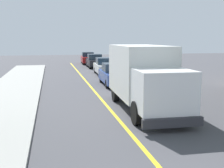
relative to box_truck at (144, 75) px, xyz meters
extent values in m
cube|color=gold|center=(-1.68, 0.49, -1.76)|extent=(0.16, 56.00, 0.01)
cube|color=silver|center=(0.02, 0.73, 0.13)|extent=(2.56, 5.07, 2.60)
cube|color=white|center=(-0.09, -2.76, -0.32)|extent=(2.34, 2.07, 1.70)
cube|color=#1E2D3D|center=(-0.12, -3.66, 0.06)|extent=(2.04, 0.15, 0.75)
cube|color=#2D2D33|center=(-0.12, -3.84, -1.35)|extent=(2.41, 0.28, 0.36)
cylinder|color=black|center=(0.97, -2.60, -1.27)|extent=(0.33, 1.01, 1.00)
cylinder|color=black|center=(-1.13, -2.53, -1.27)|extent=(0.33, 1.01, 1.00)
cylinder|color=black|center=(1.11, 1.95, -1.27)|extent=(0.33, 1.01, 1.00)
cylinder|color=black|center=(-0.99, 2.02, -1.27)|extent=(0.33, 1.01, 1.00)
cube|color=#2D4793|center=(0.21, 7.68, -1.12)|extent=(1.89, 4.44, 0.76)
cube|color=#1E2D3D|center=(0.21, 7.83, -0.42)|extent=(1.62, 1.83, 0.64)
cylinder|color=black|center=(0.97, 6.25, -1.45)|extent=(0.23, 0.64, 0.64)
cylinder|color=black|center=(-0.61, 6.29, -1.45)|extent=(0.23, 0.64, 0.64)
cylinder|color=black|center=(1.02, 9.07, -1.45)|extent=(0.23, 0.64, 0.64)
cylinder|color=black|center=(-0.56, 9.10, -1.45)|extent=(0.23, 0.64, 0.64)
cube|color=silver|center=(0.73, 14.24, -1.12)|extent=(1.93, 4.45, 0.76)
cube|color=#1E2D3D|center=(0.74, 14.39, -0.42)|extent=(1.64, 1.85, 0.64)
cylinder|color=black|center=(1.48, 12.81, -1.45)|extent=(0.24, 0.65, 0.64)
cylinder|color=black|center=(-0.10, 12.86, -1.45)|extent=(0.24, 0.65, 0.64)
cylinder|color=black|center=(1.57, 15.62, -1.45)|extent=(0.24, 0.65, 0.64)
cylinder|color=black|center=(-0.01, 15.67, -1.45)|extent=(0.24, 0.65, 0.64)
cube|color=black|center=(0.80, 21.26, -1.12)|extent=(1.86, 4.42, 0.76)
cube|color=#1E2D3D|center=(0.80, 21.41, -0.42)|extent=(1.61, 1.82, 0.64)
cylinder|color=black|center=(1.57, 19.84, -1.45)|extent=(0.23, 0.64, 0.64)
cylinder|color=black|center=(-0.01, 19.86, -1.45)|extent=(0.23, 0.64, 0.64)
cylinder|color=black|center=(1.61, 22.66, -1.45)|extent=(0.23, 0.64, 0.64)
cylinder|color=black|center=(0.03, 22.68, -1.45)|extent=(0.23, 0.64, 0.64)
cube|color=maroon|center=(0.67, 26.82, -1.12)|extent=(2.01, 4.48, 0.76)
cube|color=#1E2D3D|center=(0.68, 26.97, -0.42)|extent=(1.67, 1.87, 0.64)
cylinder|color=black|center=(1.39, 25.38, -1.45)|extent=(0.25, 0.65, 0.64)
cylinder|color=black|center=(-0.19, 25.45, -1.45)|extent=(0.25, 0.65, 0.64)
cylinder|color=black|center=(1.53, 28.19, -1.45)|extent=(0.25, 0.65, 0.64)
cylinder|color=black|center=(-0.05, 28.26, -1.45)|extent=(0.25, 0.65, 0.64)
camera|label=1|loc=(-4.53, -13.32, 1.76)|focal=45.06mm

